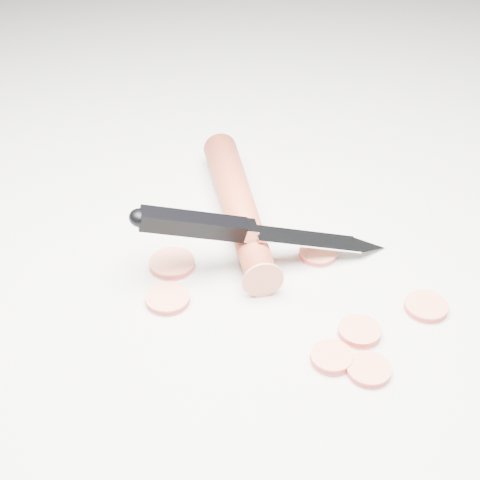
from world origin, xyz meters
name	(u,v)px	position (x,y,z in m)	size (l,w,h in m)	color
ground	(267,263)	(0.00, 0.00, 0.00)	(2.40, 2.40, 0.00)	beige
carrot	(238,205)	(0.00, 0.07, 0.02)	(0.03, 0.03, 0.21)	#B83D20
carrot_slice_0	(168,299)	(-0.09, -0.01, 0.00)	(0.04, 0.04, 0.01)	#EE7957
carrot_slice_1	(332,358)	(0.00, -0.12, 0.00)	(0.03, 0.03, 0.01)	#EE7957
carrot_slice_2	(318,253)	(0.05, -0.01, 0.00)	(0.03, 0.03, 0.01)	#EE7957
carrot_slice_3	(359,332)	(0.03, -0.10, 0.00)	(0.03, 0.03, 0.01)	#EE7957
carrot_slice_4	(426,307)	(0.09, -0.10, 0.00)	(0.03, 0.03, 0.01)	#EE7957
carrot_slice_5	(172,264)	(-0.08, 0.03, 0.00)	(0.04, 0.04, 0.01)	#EE7957
carrot_slice_6	(369,370)	(0.02, -0.14, 0.00)	(0.03, 0.03, 0.01)	#EE7957
kitchen_knife	(264,229)	(0.00, 0.00, 0.03)	(0.22, 0.07, 0.07)	silver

